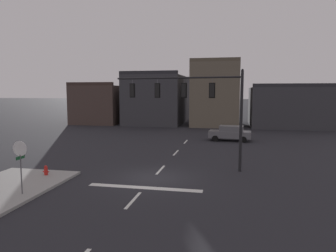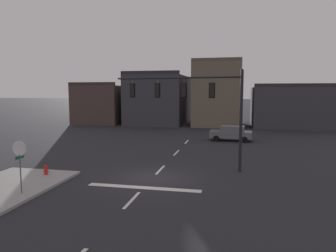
{
  "view_description": "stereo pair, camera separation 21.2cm",
  "coord_description": "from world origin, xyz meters",
  "px_view_note": "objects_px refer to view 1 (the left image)",
  "views": [
    {
      "loc": [
        4.55,
        -18.02,
        5.27
      ],
      "look_at": [
        0.22,
        3.45,
        2.82
      ],
      "focal_mm": 33.28,
      "sensor_mm": 36.0,
      "label": 1
    },
    {
      "loc": [
        4.76,
        -17.98,
        5.27
      ],
      "look_at": [
        0.22,
        3.45,
        2.82
      ],
      "focal_mm": 33.28,
      "sensor_mm": 36.0,
      "label": 2
    }
  ],
  "objects_px": {
    "stop_sign": "(20,155)",
    "fire_hydrant": "(46,172)",
    "car_lot_nearside": "(230,133)",
    "signal_mast_near_side": "(194,98)"
  },
  "relations": [
    {
      "from": "signal_mast_near_side",
      "to": "car_lot_nearside",
      "type": "bearing_deg",
      "value": 78.88
    },
    {
      "from": "stop_sign",
      "to": "fire_hydrant",
      "type": "relative_size",
      "value": 3.77
    },
    {
      "from": "signal_mast_near_side",
      "to": "stop_sign",
      "type": "bearing_deg",
      "value": -135.31
    },
    {
      "from": "stop_sign",
      "to": "fire_hydrant",
      "type": "height_order",
      "value": "stop_sign"
    },
    {
      "from": "car_lot_nearside",
      "to": "fire_hydrant",
      "type": "xyz_separation_m",
      "value": [
        -11.08,
        -16.76,
        -0.53
      ]
    },
    {
      "from": "stop_sign",
      "to": "car_lot_nearside",
      "type": "distance_m",
      "value": 22.65
    },
    {
      "from": "stop_sign",
      "to": "fire_hydrant",
      "type": "bearing_deg",
      "value": 104.32
    },
    {
      "from": "stop_sign",
      "to": "car_lot_nearside",
      "type": "xyz_separation_m",
      "value": [
        10.21,
        20.18,
        -1.29
      ]
    },
    {
      "from": "car_lot_nearside",
      "to": "fire_hydrant",
      "type": "bearing_deg",
      "value": -123.47
    },
    {
      "from": "signal_mast_near_side",
      "to": "car_lot_nearside",
      "type": "xyz_separation_m",
      "value": [
        2.46,
        12.52,
        -3.95
      ]
    }
  ]
}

